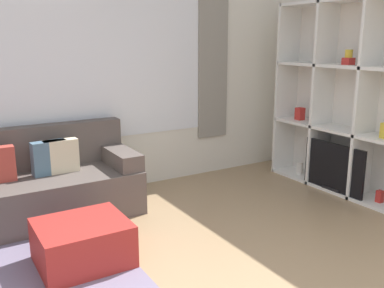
% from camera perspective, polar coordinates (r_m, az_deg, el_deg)
% --- Properties ---
extents(wall_back, '(6.85, 0.11, 2.70)m').
position_cam_1_polar(wall_back, '(4.96, -14.49, 8.52)').
color(wall_back, silver).
rests_on(wall_back, ground_plane).
extents(wall_right, '(0.07, 4.50, 2.70)m').
position_cam_1_polar(wall_right, '(5.28, 23.52, 8.04)').
color(wall_right, silver).
rests_on(wall_right, ground_plane).
extents(shelving_unit, '(0.39, 1.92, 2.22)m').
position_cam_1_polar(shelving_unit, '(5.31, 19.80, 5.23)').
color(shelving_unit, silver).
rests_on(shelving_unit, ground_plane).
extents(couch_main, '(2.09, 0.84, 0.90)m').
position_cam_1_polar(couch_main, '(4.57, -20.63, -5.53)').
color(couch_main, '#564C47').
rests_on(couch_main, ground_plane).
extents(ottoman, '(0.70, 0.62, 0.36)m').
position_cam_1_polar(ottoman, '(3.63, -14.38, -12.69)').
color(ottoman, '#A82823').
rests_on(ottoman, ground_plane).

